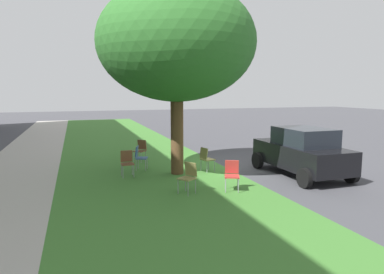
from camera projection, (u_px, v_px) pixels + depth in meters
name	position (u px, v px, depth m)	size (l,w,h in m)	color
ground	(229.00, 166.00, 13.21)	(80.00, 80.00, 0.00)	#424247
grass_verge	(147.00, 173.00, 12.18)	(48.00, 6.00, 0.01)	#3D752D
sidewalk_strip	(9.00, 183.00, 10.78)	(48.00, 2.80, 0.01)	#ADA89E
street_tree	(177.00, 43.00, 11.48)	(5.31, 5.31, 6.44)	brown
chair_0	(206.00, 157.00, 12.27)	(0.51, 0.52, 0.88)	olive
chair_1	(141.00, 149.00, 14.09)	(0.59, 0.59, 0.88)	brown
chair_2	(232.00, 173.00, 9.94)	(0.55, 0.54, 0.88)	#B7332D
chair_3	(127.00, 161.00, 11.61)	(0.42, 0.42, 0.88)	brown
chair_4	(140.00, 156.00, 12.56)	(0.53, 0.54, 0.88)	#335184
chair_5	(188.00, 175.00, 9.68)	(0.57, 0.58, 0.88)	olive
parked_car	(302.00, 151.00, 11.72)	(3.70, 1.92, 1.65)	black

